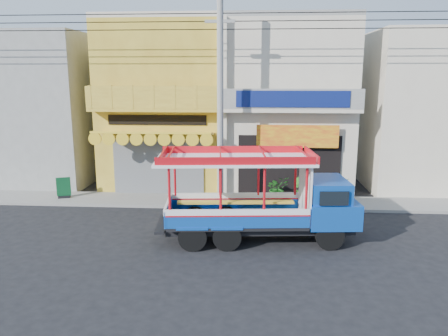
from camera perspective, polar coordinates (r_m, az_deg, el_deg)
name	(u,v)px	position (r m, az deg, el deg)	size (l,w,h in m)	color
ground	(242,236)	(15.56, 2.30, -8.83)	(90.00, 90.00, 0.00)	black
sidewalk	(244,202)	(19.33, 2.65, -4.44)	(30.00, 2.00, 0.12)	slate
shophouse_left	(169,103)	(22.96, -7.15, 8.38)	(6.00, 7.50, 8.24)	#B89028
shophouse_right	(286,104)	(22.60, 8.12, 8.29)	(6.00, 6.75, 8.24)	beige
party_pilaster	(223,111)	(19.49, -0.14, 7.51)	(0.35, 0.30, 8.00)	beige
filler_building_left	(39,109)	(25.30, -23.00, 7.16)	(6.00, 6.00, 7.60)	gray
filler_building_right	(427,111)	(24.19, 24.99, 6.81)	(6.00, 6.00, 7.60)	beige
utility_pole	(224,88)	(17.88, -0.02, 10.42)	(28.00, 0.26, 9.00)	gray
songthaew_truck	(273,198)	(14.79, 6.36, -3.92)	(6.80, 2.72, 3.10)	black
green_sign	(64,189)	(20.93, -20.20, -2.62)	(0.60, 0.43, 0.93)	black
potted_plant_a	(277,188)	(19.36, 6.97, -2.64)	(0.98, 0.85, 1.09)	#1E631C
potted_plant_b	(300,190)	(19.28, 9.84, -2.80)	(0.59, 0.48, 1.08)	#1E631C
potted_plant_c	(344,190)	(19.80, 15.34, -2.75)	(0.57, 0.57, 1.02)	#1E631C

